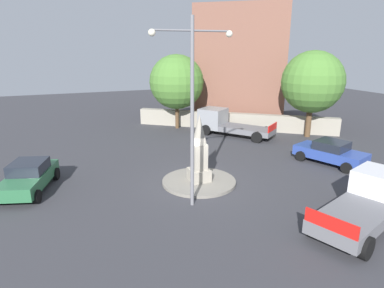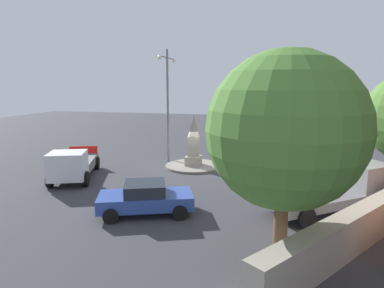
% 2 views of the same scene
% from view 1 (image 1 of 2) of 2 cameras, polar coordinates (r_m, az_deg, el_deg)
% --- Properties ---
extents(ground_plane, '(80.00, 80.00, 0.00)m').
position_cam_1_polar(ground_plane, '(17.54, 1.21, -6.73)').
color(ground_plane, '#38383D').
extents(traffic_island, '(3.89, 3.89, 0.15)m').
position_cam_1_polar(traffic_island, '(17.51, 1.21, -6.50)').
color(traffic_island, gray).
rests_on(traffic_island, ground).
extents(monument, '(1.02, 1.02, 3.54)m').
position_cam_1_polar(monument, '(16.92, 1.24, -1.19)').
color(monument, '#9E9687').
rests_on(monument, traffic_island).
extents(streetlamp, '(3.54, 0.28, 8.09)m').
position_cam_1_polar(streetlamp, '(13.76, 0.04, 7.91)').
color(streetlamp, slate).
rests_on(streetlamp, ground).
extents(car_blue_far_side, '(3.12, 4.47, 1.43)m').
position_cam_1_polar(car_blue_far_side, '(21.85, 22.84, -1.29)').
color(car_blue_far_side, '#2D479E').
rests_on(car_blue_far_side, ground).
extents(car_green_parked_left, '(2.83, 4.41, 1.48)m').
position_cam_1_polar(car_green_parked_left, '(18.24, -26.38, -5.05)').
color(car_green_parked_left, '#2D6B42').
rests_on(car_green_parked_left, ground).
extents(truck_grey_approaching, '(5.20, 6.03, 2.05)m').
position_cam_1_polar(truck_grey_approaching, '(27.01, 5.86, 3.66)').
color(truck_grey_approaching, gray).
rests_on(truck_grey_approaching, ground).
extents(truck_white_passing, '(5.69, 3.72, 1.93)m').
position_cam_1_polar(truck_white_passing, '(15.17, 28.22, -8.78)').
color(truck_white_passing, silver).
rests_on(truck_white_passing, ground).
extents(stone_boundary_wall, '(14.27, 10.85, 1.41)m').
position_cam_1_polar(stone_boundary_wall, '(29.03, 7.20, 3.96)').
color(stone_boundary_wall, '#9E9687').
rests_on(stone_boundary_wall, ground).
extents(corner_building, '(11.96, 12.05, 10.60)m').
position_cam_1_polar(corner_building, '(34.26, 8.94, 13.54)').
color(corner_building, brown).
rests_on(corner_building, ground).
extents(tree_near_wall, '(4.74, 4.74, 6.71)m').
position_cam_1_polar(tree_near_wall, '(27.31, 20.14, 10.04)').
color(tree_near_wall, brown).
rests_on(tree_near_wall, ground).
extents(tree_mid_cluster, '(4.63, 4.63, 6.37)m').
position_cam_1_polar(tree_mid_cluster, '(28.61, -2.67, 10.67)').
color(tree_mid_cluster, brown).
rests_on(tree_mid_cluster, ground).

